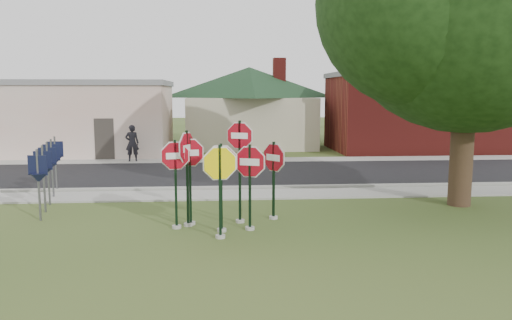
{
  "coord_description": "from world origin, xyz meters",
  "views": [
    {
      "loc": [
        -0.04,
        -11.39,
        3.52
      ],
      "look_at": [
        0.96,
        2.0,
        1.7
      ],
      "focal_mm": 35.0,
      "sensor_mm": 36.0,
      "label": 1
    }
  ],
  "objects": [
    {
      "name": "building_house",
      "position": [
        2.0,
        22.0,
        3.65
      ],
      "size": [
        11.6,
        11.6,
        6.2
      ],
      "color": "#B3AA8E",
      "rests_on": "ground"
    },
    {
      "name": "road",
      "position": [
        0.0,
        10.0,
        0.02
      ],
      "size": [
        60.0,
        7.0,
        0.04
      ],
      "primitive_type": "cube",
      "color": "black",
      "rests_on": "ground"
    },
    {
      "name": "route_sign_row",
      "position": [
        -5.4,
        4.5,
        1.22
      ],
      "size": [
        1.43,
        4.63,
        2.0
      ],
      "color": "#59595E",
      "rests_on": "ground"
    },
    {
      "name": "bg_tree_right",
      "position": [
        22.0,
        26.0,
        5.58
      ],
      "size": [
        5.6,
        5.6,
        8.4
      ],
      "color": "#302215",
      "rests_on": "ground"
    },
    {
      "name": "stop_sign_center",
      "position": [
        0.01,
        1.02,
        1.47
      ],
      "size": [
        1.16,
        0.24,
        2.38
      ],
      "color": "#9D9B92",
      "rests_on": "ground"
    },
    {
      "name": "stop_sign_far_right",
      "position": [
        1.47,
        2.2,
        1.4
      ],
      "size": [
        0.71,
        0.87,
        2.29
      ],
      "color": "#9D9B92",
      "rests_on": "ground"
    },
    {
      "name": "stop_sign_back_left",
      "position": [
        -0.82,
        1.76,
        1.51
      ],
      "size": [
        1.03,
        0.24,
        2.47
      ],
      "color": "#9D9B92",
      "rests_on": "ground"
    },
    {
      "name": "stop_sign_left",
      "position": [
        -1.17,
        1.41,
        1.48
      ],
      "size": [
        1.01,
        0.24,
        2.43
      ],
      "color": "#9D9B92",
      "rests_on": "ground"
    },
    {
      "name": "building_stucco",
      "position": [
        -9.0,
        18.0,
        2.15
      ],
      "size": [
        12.2,
        6.2,
        4.2
      ],
      "color": "silver",
      "rests_on": "ground"
    },
    {
      "name": "building_brick",
      "position": [
        12.0,
        18.5,
        2.4
      ],
      "size": [
        10.2,
        6.2,
        4.75
      ],
      "color": "maroon",
      "rests_on": "ground"
    },
    {
      "name": "stop_sign_yellow",
      "position": [
        -0.03,
        0.44,
        1.48
      ],
      "size": [
        1.13,
        0.24,
        2.41
      ],
      "color": "#9D9B92",
      "rests_on": "ground"
    },
    {
      "name": "pedestrian",
      "position": [
        -4.44,
        14.16,
        0.99
      ],
      "size": [
        0.74,
        0.54,
        1.86
      ],
      "primitive_type": "imported",
      "rotation": [
        0.0,
        0.0,
        3.29
      ],
      "color": "black",
      "rests_on": "sidewalk_far"
    },
    {
      "name": "curb",
      "position": [
        0.0,
        6.5,
        0.07
      ],
      "size": [
        60.0,
        0.2,
        0.14
      ],
      "primitive_type": "cube",
      "color": "gray",
      "rests_on": "ground"
    },
    {
      "name": "stop_sign_far_left",
      "position": [
        -0.88,
        1.62,
        1.68
      ],
      "size": [
        0.46,
        1.08,
        2.67
      ],
      "color": "#9D9B92",
      "rests_on": "ground"
    },
    {
      "name": "sidewalk_far",
      "position": [
        0.0,
        14.3,
        0.03
      ],
      "size": [
        60.0,
        1.6,
        0.06
      ],
      "primitive_type": "cube",
      "color": "gray",
      "rests_on": "ground"
    },
    {
      "name": "sidewalk_near",
      "position": [
        0.0,
        5.5,
        0.03
      ],
      "size": [
        60.0,
        1.6,
        0.06
      ],
      "primitive_type": "cube",
      "color": "gray",
      "rests_on": "ground"
    },
    {
      "name": "ground",
      "position": [
        0.0,
        0.0,
        0.0
      ],
      "size": [
        120.0,
        120.0,
        0.0
      ],
      "primitive_type": "plane",
      "color": "#344B1C",
      "rests_on": "ground"
    },
    {
      "name": "stop_sign_back_right",
      "position": [
        0.51,
        1.88,
        1.8
      ],
      "size": [
        0.95,
        0.37,
        2.89
      ],
      "color": "#9D9B92",
      "rests_on": "ground"
    },
    {
      "name": "stop_sign_right",
      "position": [
        0.74,
        1.13,
        1.43
      ],
      "size": [
        1.06,
        0.4,
        2.34
      ],
      "color": "#9D9B92",
      "rests_on": "ground"
    }
  ]
}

